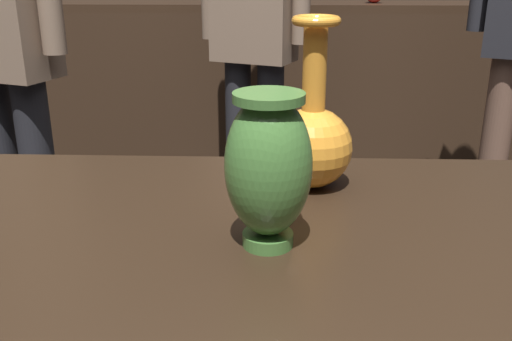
% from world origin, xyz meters
% --- Properties ---
extents(back_display_shelf, '(2.60, 0.40, 0.99)m').
position_xyz_m(back_display_shelf, '(0.00, 2.20, 0.49)').
color(back_display_shelf, '#382619').
rests_on(back_display_shelf, ground_plane).
extents(vase_centerpiece, '(0.12, 0.12, 0.22)m').
position_xyz_m(vase_centerpiece, '(0.04, -0.07, 0.92)').
color(vase_centerpiece, '#477A38').
rests_on(vase_centerpiece, display_plinth).
extents(vase_tall_behind, '(0.14, 0.14, 0.30)m').
position_xyz_m(vase_tall_behind, '(0.11, 0.16, 0.89)').
color(vase_tall_behind, orange).
rests_on(vase_tall_behind, display_plinth).
extents(visitor_center_back, '(0.44, 0.29, 1.62)m').
position_xyz_m(visitor_center_back, '(-0.05, 1.55, 0.95)').
color(visitor_center_back, '#232328').
rests_on(visitor_center_back, ground_plane).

